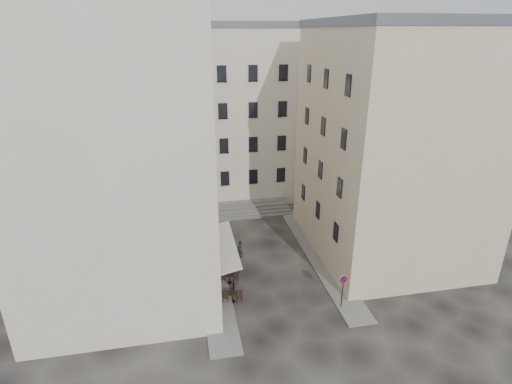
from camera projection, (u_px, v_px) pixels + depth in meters
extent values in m
plane|color=black|center=(274.00, 281.00, 30.42)|extent=(90.00, 90.00, 0.00)
cube|color=slate|center=(211.00, 259.00, 33.25)|extent=(2.00, 22.00, 0.12)
cube|color=slate|center=(317.00, 254.00, 33.93)|extent=(2.00, 18.00, 0.12)
cube|color=beige|center=(119.00, 151.00, 27.57)|extent=(12.00, 16.00, 20.00)
cube|color=beige|center=(393.00, 148.00, 32.11)|extent=(12.00, 14.00, 18.00)
cube|color=slate|center=(409.00, 22.00, 28.63)|extent=(12.20, 14.20, 0.60)
cube|color=beige|center=(227.00, 116.00, 44.19)|extent=(18.00, 10.00, 18.00)
cube|color=slate|center=(225.00, 25.00, 40.72)|extent=(18.20, 10.20, 0.60)
cube|color=#420910|center=(214.00, 260.00, 29.90)|extent=(0.25, 7.00, 3.50)
cube|color=black|center=(215.00, 264.00, 30.04)|extent=(0.06, 3.85, 2.00)
cube|color=white|center=(225.00, 245.00, 29.60)|extent=(1.58, 7.30, 0.41)
cube|color=slate|center=(248.00, 215.00, 41.22)|extent=(9.00, 1.80, 0.20)
cube|color=slate|center=(247.00, 211.00, 41.56)|extent=(9.00, 1.80, 0.20)
cube|color=slate|center=(246.00, 208.00, 41.90)|extent=(9.00, 1.80, 0.20)
cube|color=slate|center=(245.00, 204.00, 42.23)|extent=(9.00, 1.80, 0.20)
cylinder|color=black|center=(234.00, 289.00, 28.77)|extent=(0.10, 0.10, 0.90)
sphere|color=black|center=(234.00, 283.00, 28.60)|extent=(0.12, 0.12, 0.12)
cylinder|color=black|center=(228.00, 263.00, 31.96)|extent=(0.10, 0.10, 0.90)
sphere|color=black|center=(227.00, 258.00, 31.78)|extent=(0.12, 0.12, 0.12)
cylinder|color=black|center=(223.00, 242.00, 35.15)|extent=(0.10, 0.10, 0.90)
sphere|color=black|center=(223.00, 237.00, 34.97)|extent=(0.12, 0.12, 0.12)
cylinder|color=black|center=(342.00, 292.00, 26.97)|extent=(0.07, 0.07, 2.58)
cylinder|color=red|center=(344.00, 279.00, 26.58)|extent=(0.59, 0.12, 0.60)
cylinder|color=navy|center=(344.00, 280.00, 26.56)|extent=(0.43, 0.10, 0.43)
cube|color=red|center=(344.00, 280.00, 26.54)|extent=(0.35, 0.08, 0.35)
cylinder|color=black|center=(232.00, 301.00, 28.01)|extent=(0.39, 0.39, 0.02)
cylinder|color=black|center=(232.00, 297.00, 27.87)|extent=(0.05, 0.05, 0.76)
cylinder|color=black|center=(232.00, 293.00, 27.74)|extent=(0.65, 0.65, 0.04)
cube|color=black|center=(239.00, 296.00, 27.94)|extent=(0.41, 0.41, 0.98)
cube|color=black|center=(225.00, 296.00, 27.86)|extent=(0.41, 0.41, 0.98)
cylinder|color=black|center=(230.00, 282.00, 30.12)|extent=(0.37, 0.37, 0.02)
cylinder|color=black|center=(230.00, 279.00, 29.99)|extent=(0.05, 0.05, 0.72)
cylinder|color=black|center=(229.00, 275.00, 29.87)|extent=(0.62, 0.62, 0.04)
cube|color=black|center=(236.00, 277.00, 30.05)|extent=(0.39, 0.39, 0.92)
cube|color=black|center=(223.00, 278.00, 29.99)|extent=(0.39, 0.39, 0.92)
cylinder|color=black|center=(232.00, 272.00, 31.41)|extent=(0.35, 0.35, 0.02)
cylinder|color=black|center=(232.00, 269.00, 31.29)|extent=(0.05, 0.05, 0.67)
cylinder|color=black|center=(232.00, 265.00, 31.17)|extent=(0.58, 0.58, 0.04)
cube|color=black|center=(237.00, 268.00, 31.35)|extent=(0.37, 0.37, 0.87)
cube|color=black|center=(226.00, 268.00, 31.28)|extent=(0.37, 0.37, 0.87)
cylinder|color=black|center=(232.00, 263.00, 32.66)|extent=(0.38, 0.38, 0.02)
cylinder|color=black|center=(232.00, 259.00, 32.53)|extent=(0.05, 0.05, 0.73)
cylinder|color=black|center=(232.00, 256.00, 32.40)|extent=(0.63, 0.63, 0.04)
cube|color=black|center=(238.00, 258.00, 32.59)|extent=(0.40, 0.40, 0.94)
cube|color=black|center=(226.00, 259.00, 32.52)|extent=(0.40, 0.40, 0.94)
cylinder|color=black|center=(227.00, 258.00, 33.30)|extent=(0.38, 0.38, 0.02)
cylinder|color=black|center=(227.00, 255.00, 33.17)|extent=(0.05, 0.05, 0.74)
cylinder|color=black|center=(227.00, 251.00, 33.05)|extent=(0.63, 0.63, 0.04)
cube|color=black|center=(233.00, 254.00, 33.24)|extent=(0.40, 0.40, 0.95)
cube|color=black|center=(221.00, 254.00, 33.17)|extent=(0.40, 0.40, 0.95)
imported|color=black|center=(240.00, 249.00, 33.25)|extent=(0.71, 0.70, 1.66)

